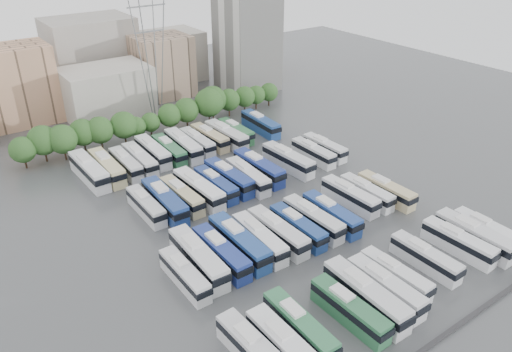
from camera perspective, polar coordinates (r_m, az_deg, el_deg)
ground at (r=83.62m, az=2.59°, el=-4.32°), size 220.00×220.00×0.00m
parapet at (r=66.49m, az=21.13°, el=-16.33°), size 56.00×0.50×0.50m
tree_line at (r=113.73m, az=-11.04°, el=6.75°), size 64.99×8.24×8.53m
city_buildings at (r=137.24m, az=-19.13°, el=10.97°), size 102.00×35.00×20.00m
apartment_tower at (r=141.12m, az=-1.00°, el=15.07°), size 14.00×14.00×26.00m
electricity_pylon at (r=117.74m, az=-12.02°, el=14.69°), size 9.00×6.91×33.83m
bus_r0_s0 at (r=58.21m, az=-0.09°, el=-19.43°), size 3.04×12.05×3.75m
bus_r0_s1 at (r=58.42m, az=3.63°, el=-19.14°), size 2.82×12.57×3.94m
bus_r0_s2 at (r=61.14m, az=5.01°, el=-16.71°), size 2.86×11.75×3.67m
bus_r0_s4 at (r=63.91m, az=10.65°, el=-14.77°), size 2.76×11.70×3.66m
bus_r0_s5 at (r=65.89m, az=12.42°, el=-13.15°), size 3.26×13.34×4.16m
bus_r0_s6 at (r=67.99m, az=14.57°, el=-12.18°), size 2.63×11.89×3.73m
bus_r0_s7 at (r=70.53m, az=15.64°, el=-10.83°), size 2.73×10.94×3.41m
bus_r0_s9 at (r=74.87m, az=18.81°, el=-8.79°), size 2.48×11.02×3.45m
bus_r0_s11 at (r=79.56m, az=22.13°, el=-7.01°), size 2.88×11.53×3.59m
bus_r0_s12 at (r=81.63m, az=23.68°, el=-6.27°), size 2.75×12.49×3.92m
bus_r0_s13 at (r=84.17m, az=24.88°, el=-5.66°), size 2.57×10.90×3.40m
bus_r1_s0 at (r=68.72m, az=-8.16°, el=-11.10°), size 2.38×10.84×3.40m
bus_r1_s1 at (r=70.78m, az=-6.61°, el=-9.26°), size 3.32×13.35×4.16m
bus_r1_s2 at (r=71.70m, az=-4.00°, el=-8.73°), size 2.67×12.21×3.83m
bus_r1_s3 at (r=73.42m, az=-1.94°, el=-7.55°), size 2.98×13.10×4.10m
bus_r1_s4 at (r=74.44m, az=0.40°, el=-7.14°), size 3.13×12.01×3.73m
bus_r1_s5 at (r=75.80m, az=2.51°, el=-6.39°), size 2.86×12.33×3.85m
bus_r1_s6 at (r=77.39m, az=4.79°, el=-5.78°), size 2.51×11.47×3.60m
bus_r1_s7 at (r=79.35m, az=6.53°, el=-4.86°), size 2.97×12.09×3.77m
bus_r1_s8 at (r=80.98m, az=8.62°, el=-4.29°), size 2.77×11.91×3.73m
bus_r1_s10 at (r=86.53m, az=10.69°, el=-2.23°), size 2.86×11.75×3.67m
bus_r1_s11 at (r=88.37m, az=12.53°, el=-1.82°), size 2.48×11.05×3.46m
bus_r1_s12 at (r=89.66m, az=14.65°, el=-1.58°), size 2.73×11.52×3.60m
bus_r2_s1 at (r=84.37m, az=-12.44°, el=-3.34°), size 2.49×11.14×3.49m
bus_r2_s2 at (r=84.49m, az=-10.39°, el=-2.81°), size 3.30×13.30×4.15m
bus_r2_s3 at (r=86.05m, az=-8.49°, el=-2.22°), size 2.86×11.69×3.65m
bus_r2_s4 at (r=87.17m, az=-6.55°, el=-1.49°), size 3.38×13.14×4.09m
bus_r2_s5 at (r=88.85m, az=-4.61°, el=-0.97°), size 2.67×11.45×3.58m
bus_r2_s6 at (r=90.64m, az=-3.13°, el=-0.16°), size 3.28×12.67×3.94m
bus_r2_s7 at (r=91.17m, az=-0.94°, el=-0.00°), size 3.16×12.10×3.76m
bus_r2_s8 at (r=93.89m, az=0.32°, el=0.99°), size 3.10×13.02×4.07m
bus_r2_s10 at (r=97.15m, az=3.68°, el=1.88°), size 3.44×12.89×4.00m
bus_r2_s12 at (r=101.09m, az=6.57°, el=2.69°), size 2.49×11.21×3.51m
bus_r2_s13 at (r=103.68m, az=7.85°, el=3.27°), size 2.67×11.14×3.48m
bus_r3_s0 at (r=97.63m, az=-18.53°, el=0.61°), size 3.39×13.78×4.30m
bus_r3_s1 at (r=98.17m, az=-16.67°, el=0.99°), size 2.92×12.98×4.07m
bus_r3_s2 at (r=98.92m, az=-14.64°, el=1.36°), size 2.71×11.73×3.67m
bus_r3_s3 at (r=99.83m, az=-13.13°, el=1.86°), size 2.86×12.21×3.82m
bus_r3_s4 at (r=102.56m, az=-11.70°, el=2.77°), size 2.93×12.45×3.89m
bus_r3_s5 at (r=102.75m, az=-9.90°, el=2.95°), size 2.96×12.00×3.74m
bus_r3_s6 at (r=104.14m, az=-8.31°, el=3.53°), size 3.42×13.07×4.06m
bus_r3_s7 at (r=105.80m, az=-6.74°, el=3.90°), size 2.53×11.50×3.61m
bus_r3_s8 at (r=107.62m, az=-5.30°, el=4.43°), size 3.05×11.85×3.69m
bus_r3_s9 at (r=107.88m, az=-3.41°, el=4.68°), size 3.38×13.08×4.07m
bus_r3_s10 at (r=110.54m, az=-2.32°, el=5.15°), size 2.49×11.24×3.52m
bus_r3_s12 at (r=113.89m, az=0.53°, el=5.99°), size 3.18×12.60×3.93m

